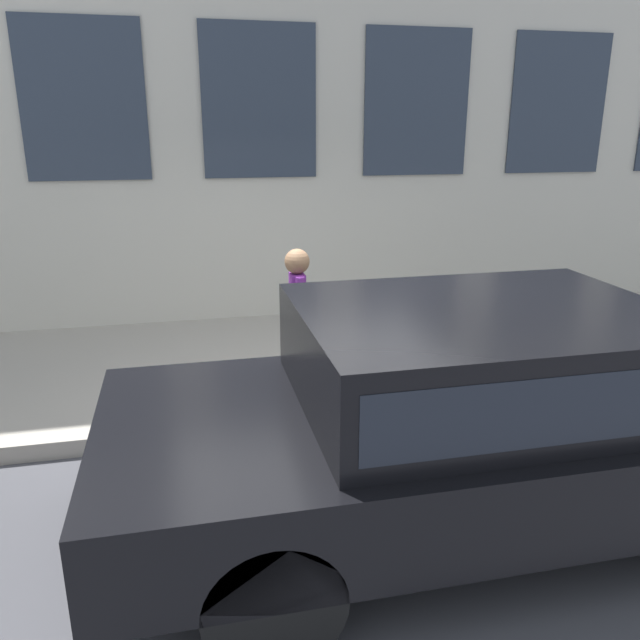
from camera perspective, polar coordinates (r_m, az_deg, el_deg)
ground_plane at (r=5.61m, az=-0.55°, el=-10.25°), size 80.00×80.00×0.00m
sidewalk at (r=6.99m, az=-3.27°, el=-3.84°), size 3.14×60.00×0.16m
fire_hydrant at (r=5.77m, az=2.03°, el=-3.45°), size 0.37×0.47×0.77m
person at (r=5.66m, az=-2.06°, el=0.93°), size 0.34×0.23×1.41m
parked_car_black_near at (r=4.23m, az=14.14°, el=-7.52°), size 2.00×4.80×1.52m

